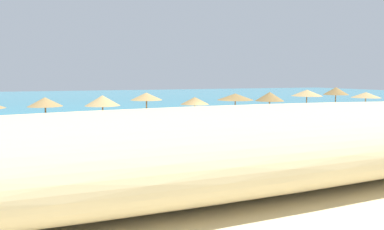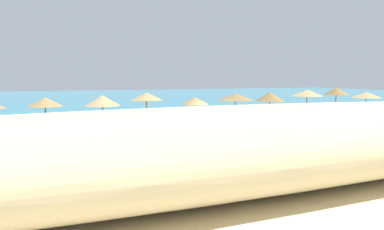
% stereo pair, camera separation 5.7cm
% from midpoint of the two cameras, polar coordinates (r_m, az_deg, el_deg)
% --- Properties ---
extents(ground_plane, '(160.00, 160.00, 0.00)m').
position_cam_midpoint_polar(ground_plane, '(21.95, 4.03, -3.46)').
color(ground_plane, beige).
extents(sea_water, '(160.00, 75.45, 0.01)m').
position_cam_midpoint_polar(sea_water, '(63.94, -13.14, 2.82)').
color(sea_water, teal).
rests_on(sea_water, ground_plane).
extents(dune_ridge, '(47.82, 5.61, 2.81)m').
position_cam_midpoint_polar(dune_ridge, '(11.35, 7.78, -5.50)').
color(dune_ridge, '#C9B586').
rests_on(dune_ridge, ground_plane).
extents(beach_umbrella_2, '(1.99, 1.99, 2.56)m').
position_cam_midpoint_polar(beach_umbrella_2, '(21.77, -23.47, 2.01)').
color(beach_umbrella_2, brown).
rests_on(beach_umbrella_2, ground_plane).
extents(beach_umbrella_3, '(2.17, 2.17, 2.61)m').
position_cam_midpoint_polar(beach_umbrella_3, '(21.92, -14.84, 2.35)').
color(beach_umbrella_3, brown).
rests_on(beach_umbrella_3, ground_plane).
extents(beach_umbrella_4, '(2.08, 2.08, 2.74)m').
position_cam_midpoint_polar(beach_umbrella_4, '(22.15, -7.72, 3.08)').
color(beach_umbrella_4, brown).
rests_on(beach_umbrella_4, ground_plane).
extents(beach_umbrella_5, '(1.97, 1.97, 2.38)m').
position_cam_midpoint_polar(beach_umbrella_5, '(23.32, 0.40, 2.40)').
color(beach_umbrella_5, brown).
rests_on(beach_umbrella_5, ground_plane).
extents(beach_umbrella_6, '(2.63, 2.63, 2.57)m').
position_cam_midpoint_polar(beach_umbrella_6, '(24.60, 7.20, 3.04)').
color(beach_umbrella_6, brown).
rests_on(beach_umbrella_6, ground_plane).
extents(beach_umbrella_7, '(2.20, 2.20, 2.63)m').
position_cam_midpoint_polar(beach_umbrella_7, '(26.51, 12.82, 3.04)').
color(beach_umbrella_7, brown).
rests_on(beach_umbrella_7, ground_plane).
extents(beach_umbrella_8, '(2.43, 2.43, 2.76)m').
position_cam_midpoint_polar(beach_umbrella_8, '(28.45, 18.64, 3.52)').
color(beach_umbrella_8, brown).
rests_on(beach_umbrella_8, ground_plane).
extents(beach_umbrella_9, '(2.01, 2.01, 2.93)m').
position_cam_midpoint_polar(beach_umbrella_9, '(30.32, 22.92, 3.72)').
color(beach_umbrella_9, brown).
rests_on(beach_umbrella_9, ground_plane).
extents(beach_umbrella_10, '(2.40, 2.40, 2.47)m').
position_cam_midpoint_polar(beach_umbrella_10, '(32.52, 27.07, 3.01)').
color(beach_umbrella_10, brown).
rests_on(beach_umbrella_10, ground_plane).
extents(lounge_chair_0, '(1.57, 0.66, 0.94)m').
position_cam_midpoint_polar(lounge_chair_0, '(25.80, 13.51, -1.27)').
color(lounge_chair_0, yellow).
rests_on(lounge_chair_0, ground_plane).
extents(lounge_chair_1, '(1.62, 1.17, 0.94)m').
position_cam_midpoint_polar(lounge_chair_1, '(22.81, 1.41, -2.12)').
color(lounge_chair_1, '#199972').
rests_on(lounge_chair_1, ground_plane).
extents(lounge_chair_3, '(1.72, 1.38, 1.19)m').
position_cam_midpoint_polar(lounge_chair_3, '(21.10, -16.22, -2.80)').
color(lounge_chair_3, red).
rests_on(lounge_chair_3, ground_plane).
extents(cooler_box, '(0.51, 0.41, 0.39)m').
position_cam_midpoint_polar(cooler_box, '(19.88, 7.44, -3.94)').
color(cooler_box, red).
rests_on(cooler_box, ground_plane).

